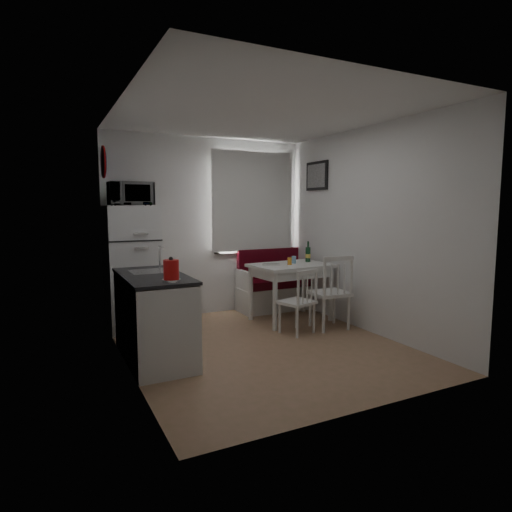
{
  "coord_description": "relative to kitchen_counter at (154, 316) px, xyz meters",
  "views": [
    {
      "loc": [
        -2.2,
        -4.24,
        1.6
      ],
      "look_at": [
        0.17,
        0.5,
        0.99
      ],
      "focal_mm": 30.0,
      "sensor_mm": 36.0,
      "label": 1
    }
  ],
  "objects": [
    {
      "name": "fridge",
      "position": [
        0.02,
        1.24,
        0.35
      ],
      "size": [
        0.64,
        0.64,
        1.61
      ],
      "primitive_type": "cube",
      "color": "white",
      "rests_on": "floor"
    },
    {
      "name": "wall_back",
      "position": [
        1.2,
        1.59,
        0.84
      ],
      "size": [
        3.0,
        0.02,
        2.6
      ],
      "primitive_type": "cube",
      "color": "white",
      "rests_on": "floor"
    },
    {
      "name": "wall_left",
      "position": [
        -0.3,
        -0.16,
        0.84
      ],
      "size": [
        0.02,
        3.5,
        2.6
      ],
      "primitive_type": "cube",
      "color": "white",
      "rests_on": "floor"
    },
    {
      "name": "wall_front",
      "position": [
        1.2,
        -1.91,
        0.84
      ],
      "size": [
        3.0,
        0.02,
        2.6
      ],
      "primitive_type": "cube",
      "color": "white",
      "rests_on": "floor"
    },
    {
      "name": "drinking_glass_blue",
      "position": [
        2.16,
        0.73,
        0.4
      ],
      "size": [
        0.06,
        0.06,
        0.11
      ],
      "primitive_type": "cylinder",
      "color": "#74A6C6",
      "rests_on": "dining_table"
    },
    {
      "name": "chair_right",
      "position": [
        2.33,
        0.01,
        0.15
      ],
      "size": [
        0.49,
        0.47,
        0.52
      ],
      "rotation": [
        0.0,
        0.0,
        -0.08
      ],
      "color": "white",
      "rests_on": "floor"
    },
    {
      "name": "kettle",
      "position": [
        0.05,
        -0.54,
        0.56
      ],
      "size": [
        0.17,
        0.17,
        0.23
      ],
      "primitive_type": "cylinder",
      "color": "red",
      "rests_on": "kitchen_counter"
    },
    {
      "name": "wall_sign",
      "position": [
        -0.27,
        1.29,
        1.69
      ],
      "size": [
        0.03,
        0.4,
        0.4
      ],
      "primitive_type": "cylinder",
      "rotation": [
        0.0,
        1.57,
        0.0
      ],
      "color": "#194396",
      "rests_on": "wall_left"
    },
    {
      "name": "curtain",
      "position": [
        1.9,
        1.49,
        1.22
      ],
      "size": [
        1.35,
        0.02,
        1.5
      ],
      "primitive_type": "cube",
      "color": "white",
      "rests_on": "wall_back"
    },
    {
      "name": "chair_left",
      "position": [
        1.83,
        0.02,
        0.06
      ],
      "size": [
        0.48,
        0.47,
        0.44
      ],
      "rotation": [
        0.0,
        0.0,
        0.28
      ],
      "color": "white",
      "rests_on": "floor"
    },
    {
      "name": "wine_bottle",
      "position": [
        2.43,
        0.78,
        0.49
      ],
      "size": [
        0.08,
        0.08,
        0.3
      ],
      "primitive_type": null,
      "color": "#133D1F",
      "rests_on": "dining_table"
    },
    {
      "name": "ceiling",
      "position": [
        1.2,
        -0.16,
        2.14
      ],
      "size": [
        3.0,
        3.5,
        0.02
      ],
      "primitive_type": "cube",
      "color": "white",
      "rests_on": "wall_back"
    },
    {
      "name": "plate",
      "position": [
        1.78,
        0.7,
        0.35
      ],
      "size": [
        0.24,
        0.24,
        0.02
      ],
      "primitive_type": "cylinder",
      "color": "white",
      "rests_on": "dining_table"
    },
    {
      "name": "microwave",
      "position": [
        0.02,
        1.19,
        1.3
      ],
      "size": [
        0.54,
        0.36,
        0.3
      ],
      "primitive_type": "imported",
      "color": "white",
      "rests_on": "fridge"
    },
    {
      "name": "picture_frame",
      "position": [
        2.67,
        0.94,
        1.59
      ],
      "size": [
        0.04,
        0.52,
        0.42
      ],
      "primitive_type": "cube",
      "color": "black",
      "rests_on": "wall_right"
    },
    {
      "name": "kitchen_counter",
      "position": [
        0.0,
        0.0,
        0.0
      ],
      "size": [
        0.62,
        1.32,
        1.16
      ],
      "color": "white",
      "rests_on": "floor"
    },
    {
      "name": "bench",
      "position": [
        2.27,
        1.35,
        -0.14
      ],
      "size": [
        1.31,
        0.51,
        0.94
      ],
      "color": "white",
      "rests_on": "floor"
    },
    {
      "name": "window",
      "position": [
        1.9,
        1.56,
        1.17
      ],
      "size": [
        1.22,
        0.06,
        1.47
      ],
      "primitive_type": "cube",
      "color": "white",
      "rests_on": "wall_back"
    },
    {
      "name": "floor",
      "position": [
        1.2,
        -0.16,
        -0.46
      ],
      "size": [
        3.0,
        3.5,
        0.02
      ],
      "primitive_type": "cube",
      "color": "#9A7852",
      "rests_on": "ground"
    },
    {
      "name": "drinking_glass_orange",
      "position": [
        2.03,
        0.63,
        0.4
      ],
      "size": [
        0.06,
        0.06,
        0.1
      ],
      "primitive_type": "cylinder",
      "color": "orange",
      "rests_on": "dining_table"
    },
    {
      "name": "dining_table",
      "position": [
        2.08,
        0.68,
        0.25
      ],
      "size": [
        1.12,
        0.83,
        0.8
      ],
      "rotation": [
        0.0,
        0.0,
        0.08
      ],
      "color": "white",
      "rests_on": "floor"
    },
    {
      "name": "wall_right",
      "position": [
        2.7,
        -0.16,
        0.84
      ],
      "size": [
        0.02,
        3.5,
        2.6
      ],
      "primitive_type": "cube",
      "color": "white",
      "rests_on": "floor"
    }
  ]
}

